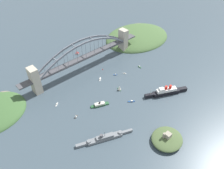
# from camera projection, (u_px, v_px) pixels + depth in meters

# --- Properties ---
(ground_plane) EXTENTS (1400.00, 1400.00, 0.00)m
(ground_plane) POSITION_uv_depth(u_px,v_px,m) (86.00, 68.00, 443.53)
(ground_plane) COLOR #3D4C56
(harbor_arch_bridge) EXTENTS (270.47, 18.87, 62.90)m
(harbor_arch_bridge) POSITION_uv_depth(u_px,v_px,m) (84.00, 57.00, 425.88)
(harbor_arch_bridge) COLOR #BCB29E
(harbor_arch_bridge) RESTS_ON ground
(headland_west_shore) EXTENTS (168.83, 131.18, 30.66)m
(headland_west_shore) POSITION_uv_depth(u_px,v_px,m) (137.00, 37.00, 544.37)
(headland_west_shore) COLOR #476638
(headland_west_shore) RESTS_ON ground
(ocean_liner) EXTENTS (73.23, 40.97, 18.10)m
(ocean_liner) POSITION_uv_depth(u_px,v_px,m) (166.00, 92.00, 382.04)
(ocean_liner) COLOR black
(ocean_liner) RESTS_ON ground
(naval_cruiser) EXTENTS (79.80, 35.85, 17.16)m
(naval_cruiser) POSITION_uv_depth(u_px,v_px,m) (104.00, 138.00, 311.09)
(naval_cruiser) COLOR slate
(naval_cruiser) RESTS_ON ground
(harbor_ferry_steamer) EXTENTS (30.45, 16.99, 7.69)m
(harbor_ferry_steamer) POSITION_uv_depth(u_px,v_px,m) (100.00, 104.00, 362.54)
(harbor_ferry_steamer) COLOR #23512D
(harbor_ferry_steamer) RESTS_ON ground
(fort_island_mid_harbor) EXTENTS (45.67, 42.49, 17.67)m
(fort_island_mid_harbor) POSITION_uv_depth(u_px,v_px,m) (167.00, 139.00, 307.47)
(fort_island_mid_harbor) COLOR #4C6038
(fort_island_mid_harbor) RESTS_ON ground
(seaplane_taxiing_near_bridge) EXTENTS (7.32, 9.93, 4.93)m
(seaplane_taxiing_near_bridge) POSITION_uv_depth(u_px,v_px,m) (77.00, 53.00, 483.78)
(seaplane_taxiing_near_bridge) COLOR #B7B7B2
(seaplane_taxiing_near_bridge) RESTS_ON ground
(small_boat_0) EXTENTS (9.16, 9.17, 2.17)m
(small_boat_0) POSITION_uv_depth(u_px,v_px,m) (100.00, 79.00, 415.73)
(small_boat_0) COLOR silver
(small_boat_0) RESTS_ON ground
(small_boat_1) EXTENTS (6.19, 4.58, 7.24)m
(small_boat_1) POSITION_uv_depth(u_px,v_px,m) (76.00, 116.00, 342.01)
(small_boat_1) COLOR brown
(small_boat_1) RESTS_ON ground
(small_boat_2) EXTENTS (6.91, 10.59, 11.41)m
(small_boat_2) POSITION_uv_depth(u_px,v_px,m) (119.00, 88.00, 390.08)
(small_boat_2) COLOR #2D6B3D
(small_boat_2) RESTS_ON ground
(small_boat_3) EXTENTS (10.78, 8.44, 2.50)m
(small_boat_3) POSITION_uv_depth(u_px,v_px,m) (131.00, 101.00, 370.25)
(small_boat_3) COLOR #234C8C
(small_boat_3) RESTS_ON ground
(small_boat_4) EXTENTS (6.77, 5.57, 2.32)m
(small_boat_4) POSITION_uv_depth(u_px,v_px,m) (115.00, 75.00, 426.39)
(small_boat_4) COLOR #234C8C
(small_boat_4) RESTS_ON ground
(small_boat_5) EXTENTS (4.67, 6.66, 2.00)m
(small_boat_5) POSITION_uv_depth(u_px,v_px,m) (125.00, 73.00, 429.77)
(small_boat_5) COLOR silver
(small_boat_5) RESTS_ON ground
(small_boat_6) EXTENTS (8.11, 6.59, 2.47)m
(small_boat_6) POSITION_uv_depth(u_px,v_px,m) (57.00, 104.00, 364.68)
(small_boat_6) COLOR silver
(small_boat_6) RESTS_ON ground
(small_boat_7) EXTENTS (2.39, 9.21, 2.38)m
(small_boat_7) POSITION_uv_depth(u_px,v_px,m) (139.00, 67.00, 446.23)
(small_boat_7) COLOR #2D6B3D
(small_boat_7) RESTS_ON ground
(channel_marker_buoy) EXTENTS (2.20, 2.20, 2.75)m
(channel_marker_buoy) POSITION_uv_depth(u_px,v_px,m) (103.00, 69.00, 439.66)
(channel_marker_buoy) COLOR red
(channel_marker_buoy) RESTS_ON ground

